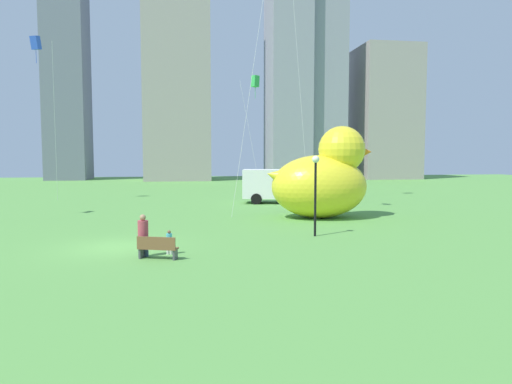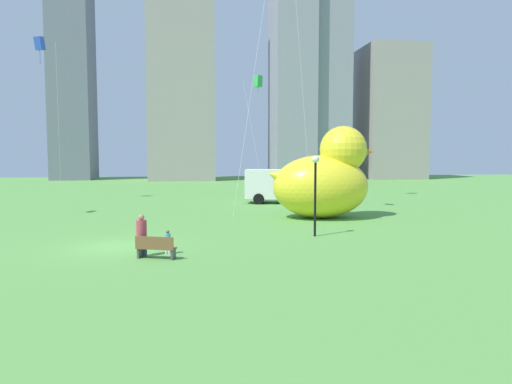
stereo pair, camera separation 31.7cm
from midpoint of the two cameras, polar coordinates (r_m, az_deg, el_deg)
name	(u,v)px [view 2 (the right image)]	position (r m, az deg, el deg)	size (l,w,h in m)	color
ground_plane	(116,247)	(21.74, -16.22, -6.42)	(140.00, 140.00, 0.00)	#589744
park_bench	(156,247)	(18.79, -11.65, -6.57)	(1.62, 0.95, 0.90)	brown
person_adult	(142,233)	(19.32, -13.29, -4.89)	(0.42, 0.42, 1.70)	#38476B
person_child	(168,241)	(19.61, -10.22, -5.86)	(0.24, 0.24, 0.99)	silver
giant_inflatable_duck	(324,179)	(30.59, 8.61, 1.58)	(7.16, 4.60, 5.94)	yellow
lamppost	(315,180)	(23.45, 7.61, 1.42)	(0.37, 0.37, 4.03)	black
box_truck	(276,186)	(39.67, 2.68, 0.70)	(5.79, 3.38, 2.85)	white
city_skyline	(251,78)	(80.41, -0.51, 13.69)	(62.22, 14.39, 39.21)	slate
kite_green	(258,82)	(47.85, 0.46, 13.23)	(2.04, 2.02, 11.97)	silver
kite_blue	(40,45)	(45.60, -24.61, 15.98)	(1.98, 2.52, 14.15)	silver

